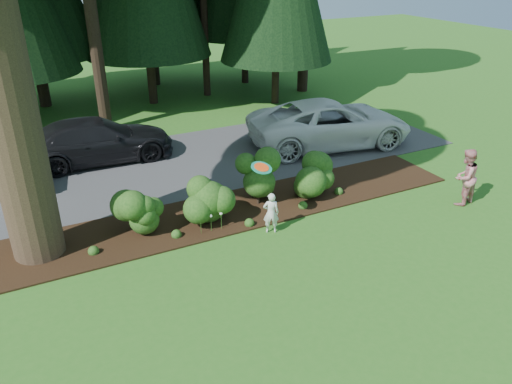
# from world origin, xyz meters

# --- Properties ---
(ground) EXTENTS (80.00, 80.00, 0.00)m
(ground) POSITION_xyz_m (0.00, 0.00, 0.00)
(ground) COLOR #2B661D
(ground) RESTS_ON ground
(mulch_bed) EXTENTS (16.00, 2.50, 0.05)m
(mulch_bed) POSITION_xyz_m (0.00, 3.25, 0.03)
(mulch_bed) COLOR black
(mulch_bed) RESTS_ON ground
(driveway) EXTENTS (22.00, 6.00, 0.03)m
(driveway) POSITION_xyz_m (0.00, 7.50, 0.01)
(driveway) COLOR #38383A
(driveway) RESTS_ON ground
(shrub_row) EXTENTS (6.53, 1.60, 1.61)m
(shrub_row) POSITION_xyz_m (0.77, 3.14, 0.81)
(shrub_row) COLOR #1A4314
(shrub_row) RESTS_ON ground
(lily_cluster) EXTENTS (0.69, 0.09, 0.57)m
(lily_cluster) POSITION_xyz_m (-0.30, 2.40, 0.50)
(lily_cluster) COLOR #1A4314
(lily_cluster) RESTS_ON ground
(car_white_suv) EXTENTS (6.78, 3.97, 1.77)m
(car_white_suv) POSITION_xyz_m (6.45, 6.61, 0.92)
(car_white_suv) COLOR white
(car_white_suv) RESTS_ON driveway
(car_dark_suv) EXTENTS (5.47, 2.36, 1.57)m
(car_dark_suv) POSITION_xyz_m (-2.01, 9.02, 0.81)
(car_dark_suv) COLOR black
(car_dark_suv) RESTS_ON driveway
(child) EXTENTS (0.51, 0.43, 1.18)m
(child) POSITION_xyz_m (1.17, 1.70, 0.59)
(child) COLOR silver
(child) RESTS_ON ground
(adult) EXTENTS (0.95, 0.80, 1.76)m
(adult) POSITION_xyz_m (7.16, 0.58, 0.88)
(adult) COLOR red
(adult) RESTS_ON ground
(frisbee) EXTENTS (0.58, 0.55, 0.23)m
(frisbee) POSITION_xyz_m (1.01, 1.96, 1.85)
(frisbee) COLOR #178369
(frisbee) RESTS_ON ground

